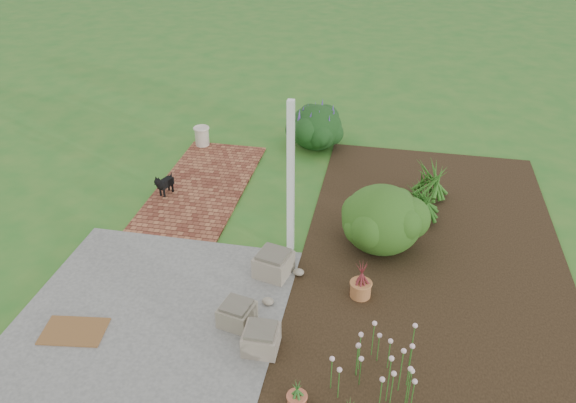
% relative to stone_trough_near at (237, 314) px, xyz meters
% --- Properties ---
extents(ground, '(80.00, 80.00, 0.00)m').
position_rel_stone_trough_near_xyz_m(ground, '(0.07, 1.67, -0.18)').
color(ground, '#266921').
rests_on(ground, ground).
extents(concrete_patio, '(3.50, 3.50, 0.04)m').
position_rel_stone_trough_near_xyz_m(concrete_patio, '(-1.18, -0.08, -0.16)').
color(concrete_patio, '#5B5B59').
rests_on(concrete_patio, ground).
extents(brick_path, '(1.60, 3.50, 0.04)m').
position_rel_stone_trough_near_xyz_m(brick_path, '(-1.63, 3.42, -0.16)').
color(brick_path, brown).
rests_on(brick_path, ground).
extents(garden_bed, '(4.00, 7.00, 0.03)m').
position_rel_stone_trough_near_xyz_m(garden_bed, '(2.57, 2.17, -0.16)').
color(garden_bed, black).
rests_on(garden_bed, ground).
extents(veranda_post, '(0.10, 0.10, 2.50)m').
position_rel_stone_trough_near_xyz_m(veranda_post, '(0.37, 1.77, 1.07)').
color(veranda_post, white).
rests_on(veranda_post, ground).
extents(stone_trough_near, '(0.49, 0.49, 0.28)m').
position_rel_stone_trough_near_xyz_m(stone_trough_near, '(0.00, 0.00, 0.00)').
color(stone_trough_near, gray).
rests_on(stone_trough_near, concrete_patio).
extents(stone_trough_mid, '(0.44, 0.44, 0.29)m').
position_rel_stone_trough_near_xyz_m(stone_trough_mid, '(0.42, -0.38, 0.01)').
color(stone_trough_mid, gray).
rests_on(stone_trough_mid, concrete_patio).
extents(stone_trough_far, '(0.58, 0.58, 0.32)m').
position_rel_stone_trough_near_xyz_m(stone_trough_far, '(0.25, 1.10, 0.02)').
color(stone_trough_far, '#7D6F5E').
rests_on(stone_trough_far, concrete_patio).
extents(coir_doormat, '(0.87, 0.62, 0.02)m').
position_rel_stone_trough_near_xyz_m(coir_doormat, '(-2.03, -0.58, -0.13)').
color(coir_doormat, brown).
rests_on(coir_doormat, concrete_patio).
extents(black_dog, '(0.25, 0.45, 0.40)m').
position_rel_stone_trough_near_xyz_m(black_dog, '(-2.19, 2.93, 0.10)').
color(black_dog, black).
rests_on(black_dog, brick_path).
extents(cream_ceramic_urn, '(0.36, 0.36, 0.39)m').
position_rel_stone_trough_near_xyz_m(cream_ceramic_urn, '(-2.19, 5.05, 0.06)').
color(cream_ceramic_urn, beige).
rests_on(cream_ceramic_urn, brick_path).
extents(evergreen_shrub, '(1.27, 1.27, 1.06)m').
position_rel_stone_trough_near_xyz_m(evergreen_shrub, '(1.74, 2.11, 0.38)').
color(evergreen_shrub, '#0B3A10').
rests_on(evergreen_shrub, garden_bed).
extents(agapanthus_clump_back, '(0.96, 0.96, 0.81)m').
position_rel_stone_trough_near_xyz_m(agapanthus_clump_back, '(2.36, 3.02, 0.25)').
color(agapanthus_clump_back, '#0C380B').
rests_on(agapanthus_clump_back, garden_bed).
extents(agapanthus_clump_front, '(0.91, 0.91, 0.80)m').
position_rel_stone_trough_near_xyz_m(agapanthus_clump_front, '(2.51, 3.79, 0.25)').
color(agapanthus_clump_front, '#16420E').
rests_on(agapanthus_clump_front, garden_bed).
extents(pink_flower_patch, '(1.43, 1.43, 0.70)m').
position_rel_stone_trough_near_xyz_m(pink_flower_patch, '(1.83, -0.58, 0.20)').
color(pink_flower_patch, '#113D0F').
rests_on(pink_flower_patch, garden_bed).
extents(terracotta_pot_bronze, '(0.32, 0.32, 0.23)m').
position_rel_stone_trough_near_xyz_m(terracotta_pot_bronze, '(1.54, 0.86, -0.03)').
color(terracotta_pot_bronze, '#AD6A3A').
rests_on(terracotta_pot_bronze, garden_bed).
extents(terracotta_pot_small_left, '(0.25, 0.25, 0.18)m').
position_rel_stone_trough_near_xyz_m(terracotta_pot_small_left, '(1.02, -1.15, -0.06)').
color(terracotta_pot_small_left, '#B95C3E').
rests_on(terracotta_pot_small_left, garden_bed).
extents(purple_flowering_bush, '(1.24, 1.24, 0.94)m').
position_rel_stone_trough_near_xyz_m(purple_flowering_bush, '(0.17, 5.52, 0.29)').
color(purple_flowering_bush, black).
rests_on(purple_flowering_bush, ground).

